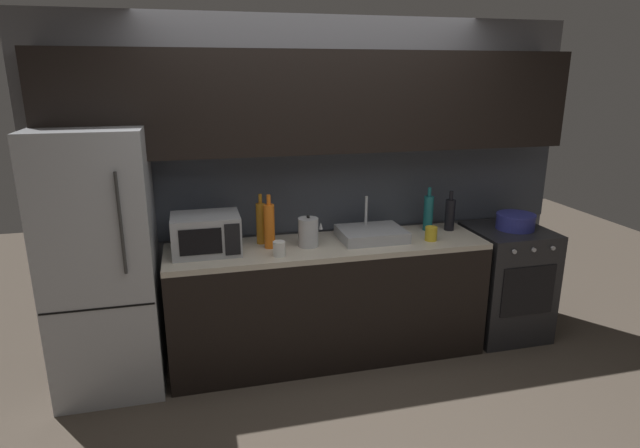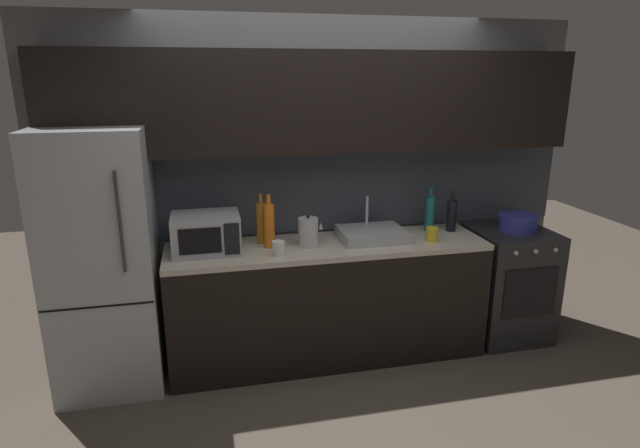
% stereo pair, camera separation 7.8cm
% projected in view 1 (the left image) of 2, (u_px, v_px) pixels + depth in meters
% --- Properties ---
extents(ground_plane, '(10.00, 10.00, 0.00)m').
position_uv_depth(ground_plane, '(365.00, 427.00, 3.21)').
color(ground_plane, '#4C4238').
extents(back_wall, '(4.07, 0.44, 2.50)m').
position_uv_depth(back_wall, '(318.00, 149.00, 3.90)').
color(back_wall, slate).
rests_on(back_wall, ground).
extents(counter_run, '(2.33, 0.60, 0.90)m').
position_uv_depth(counter_run, '(328.00, 300.00, 3.92)').
color(counter_run, black).
rests_on(counter_run, ground).
extents(refrigerator, '(0.68, 0.69, 1.78)m').
position_uv_depth(refrigerator, '(102.00, 263.00, 3.44)').
color(refrigerator, '#ADAFB5').
rests_on(refrigerator, ground).
extents(oven_range, '(0.60, 0.62, 0.90)m').
position_uv_depth(oven_range, '(505.00, 282.00, 4.28)').
color(oven_range, '#232326').
rests_on(oven_range, ground).
extents(microwave, '(0.46, 0.35, 0.27)m').
position_uv_depth(microwave, '(206.00, 234.00, 3.58)').
color(microwave, '#A8AAAF').
rests_on(microwave, counter_run).
extents(sink_basin, '(0.48, 0.38, 0.30)m').
position_uv_depth(sink_basin, '(371.00, 234.00, 3.90)').
color(sink_basin, '#ADAFB5').
rests_on(sink_basin, counter_run).
extents(kettle, '(0.18, 0.14, 0.23)m').
position_uv_depth(kettle, '(308.00, 232.00, 3.72)').
color(kettle, '#B7BABF').
rests_on(kettle, counter_run).
extents(wine_bottle_teal, '(0.08, 0.08, 0.34)m').
position_uv_depth(wine_bottle_teal, '(428.00, 212.00, 4.10)').
color(wine_bottle_teal, '#19666B').
rests_on(wine_bottle_teal, counter_run).
extents(wine_bottle_dark, '(0.08, 0.08, 0.32)m').
position_uv_depth(wine_bottle_dark, '(450.00, 214.00, 4.10)').
color(wine_bottle_dark, black).
rests_on(wine_bottle_dark, counter_run).
extents(wine_bottle_amber, '(0.07, 0.07, 0.37)m').
position_uv_depth(wine_bottle_amber, '(261.00, 223.00, 3.77)').
color(wine_bottle_amber, '#B27019').
rests_on(wine_bottle_amber, counter_run).
extents(wine_bottle_orange, '(0.08, 0.08, 0.39)m').
position_uv_depth(wine_bottle_orange, '(269.00, 226.00, 3.67)').
color(wine_bottle_orange, orange).
rests_on(wine_bottle_orange, counter_run).
extents(mug_white, '(0.08, 0.08, 0.10)m').
position_uv_depth(mug_white, '(279.00, 249.00, 3.53)').
color(mug_white, silver).
rests_on(mug_white, counter_run).
extents(mug_yellow, '(0.09, 0.09, 0.10)m').
position_uv_depth(mug_yellow, '(431.00, 234.00, 3.86)').
color(mug_yellow, gold).
rests_on(mug_yellow, counter_run).
extents(cooking_pot, '(0.30, 0.30, 0.12)m').
position_uv_depth(cooking_pot, '(516.00, 221.00, 4.14)').
color(cooking_pot, '#333899').
rests_on(cooking_pot, oven_range).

